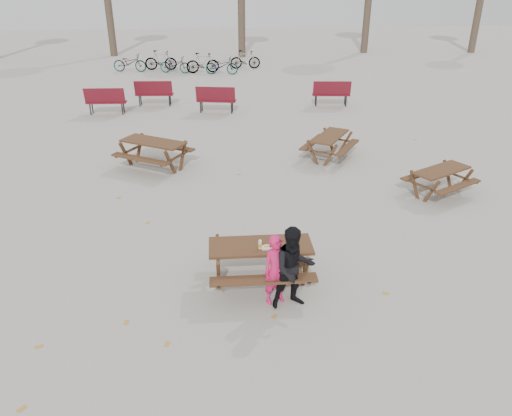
{
  "coord_description": "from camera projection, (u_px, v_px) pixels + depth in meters",
  "views": [
    {
      "loc": [
        -0.68,
        -7.48,
        5.16
      ],
      "look_at": [
        0.0,
        1.0,
        1.0
      ],
      "focal_mm": 35.0,
      "sensor_mm": 36.0,
      "label": 1
    }
  ],
  "objects": [
    {
      "name": "ground",
      "position": [
        260.0,
        282.0,
        9.02
      ],
      "size": [
        80.0,
        80.0,
        0.0
      ],
      "primitive_type": "plane",
      "color": "gray",
      "rests_on": "ground"
    },
    {
      "name": "main_picnic_table",
      "position": [
        261.0,
        254.0,
        8.76
      ],
      "size": [
        1.8,
        1.45,
        0.78
      ],
      "color": "#382214",
      "rests_on": "ground"
    },
    {
      "name": "food_tray",
      "position": [
        267.0,
        248.0,
        8.55
      ],
      "size": [
        0.18,
        0.11,
        0.03
      ],
      "primitive_type": "cube",
      "color": "white",
      "rests_on": "main_picnic_table"
    },
    {
      "name": "bread_roll",
      "position": [
        267.0,
        246.0,
        8.53
      ],
      "size": [
        0.14,
        0.06,
        0.05
      ],
      "primitive_type": "ellipsoid",
      "color": "tan",
      "rests_on": "food_tray"
    },
    {
      "name": "soda_bottle",
      "position": [
        260.0,
        245.0,
        8.53
      ],
      "size": [
        0.07,
        0.07,
        0.17
      ],
      "color": "silver",
      "rests_on": "main_picnic_table"
    },
    {
      "name": "child",
      "position": [
        276.0,
        270.0,
        8.23
      ],
      "size": [
        0.53,
        0.43,
        1.25
      ],
      "primitive_type": "imported",
      "rotation": [
        0.0,
        0.0,
        0.32
      ],
      "color": "#DD1B5B",
      "rests_on": "ground"
    },
    {
      "name": "adult",
      "position": [
        294.0,
        268.0,
        8.09
      ],
      "size": [
        0.8,
        0.67,
        1.46
      ],
      "primitive_type": "imported",
      "rotation": [
        0.0,
        0.0,
        0.18
      ],
      "color": "black",
      "rests_on": "ground"
    },
    {
      "name": "picnic_table_east",
      "position": [
        440.0,
        182.0,
        12.33
      ],
      "size": [
        1.94,
        1.83,
        0.66
      ],
      "primitive_type": null,
      "rotation": [
        0.0,
        0.0,
        0.52
      ],
      "color": "#382214",
      "rests_on": "ground"
    },
    {
      "name": "picnic_table_north",
      "position": [
        154.0,
        154.0,
        13.94
      ],
      "size": [
        2.3,
        2.18,
        0.78
      ],
      "primitive_type": null,
      "rotation": [
        0.0,
        0.0,
        -0.54
      ],
      "color": "#382214",
      "rests_on": "ground"
    },
    {
      "name": "picnic_table_far",
      "position": [
        329.0,
        147.0,
        14.66
      ],
      "size": [
        1.95,
        2.05,
        0.69
      ],
      "primitive_type": null,
      "rotation": [
        0.0,
        0.0,
        1.01
      ],
      "color": "#382214",
      "rests_on": "ground"
    },
    {
      "name": "park_bench_row",
      "position": [
        203.0,
        96.0,
        19.55
      ],
      "size": [
        10.38,
        1.9,
        1.03
      ],
      "color": "maroon",
      "rests_on": "ground"
    },
    {
      "name": "bicycle_row",
      "position": [
        186.0,
        63.0,
        26.48
      ],
      "size": [
        7.92,
        2.14,
        1.04
      ],
      "color": "black",
      "rests_on": "ground"
    },
    {
      "name": "fallen_leaves",
      "position": [
        273.0,
        218.0,
        11.29
      ],
      "size": [
        11.0,
        11.0,
        0.01
      ],
      "primitive_type": null,
      "color": "#B47F2B",
      "rests_on": "ground"
    }
  ]
}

